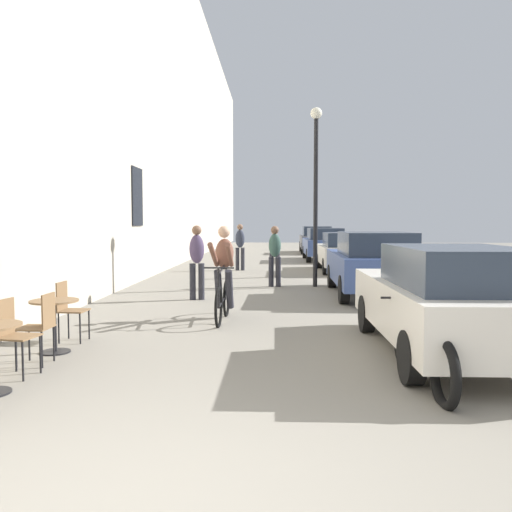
# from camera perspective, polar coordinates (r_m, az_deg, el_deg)

# --- Properties ---
(building_facade_left) EXTENTS (0.54, 68.00, 13.67)m
(building_facade_left) POSITION_cam_1_polar(r_m,az_deg,el_deg) (18.19, -12.45, 19.76)
(building_facade_left) COLOR #B7AD99
(building_facade_left) RESTS_ON ground_plane
(cafe_chair_near_toward_street) EXTENTS (0.44, 0.44, 0.89)m
(cafe_chair_near_toward_street) POSITION_cam_1_polar(r_m,az_deg,el_deg) (6.60, -25.27, -7.55)
(cafe_chair_near_toward_street) COLOR black
(cafe_chair_near_toward_street) RESTS_ON ground_plane
(cafe_table_mid) EXTENTS (0.64, 0.64, 0.72)m
(cafe_table_mid) POSITION_cam_1_polar(r_m,az_deg,el_deg) (7.55, -21.34, -6.04)
(cafe_table_mid) COLOR black
(cafe_table_mid) RESTS_ON ground_plane
(cafe_chair_mid_toward_street) EXTENTS (0.39, 0.39, 0.89)m
(cafe_chair_mid_toward_street) POSITION_cam_1_polar(r_m,az_deg,el_deg) (7.00, -22.66, -6.86)
(cafe_chair_mid_toward_street) COLOR black
(cafe_chair_mid_toward_street) RESTS_ON ground_plane
(cafe_chair_mid_toward_wall) EXTENTS (0.40, 0.40, 0.89)m
(cafe_chair_mid_toward_wall) POSITION_cam_1_polar(r_m,az_deg,el_deg) (8.20, -19.95, -5.29)
(cafe_chair_mid_toward_wall) COLOR black
(cafe_chair_mid_toward_wall) RESTS_ON ground_plane
(cyclist_on_bicycle) EXTENTS (0.52, 1.76, 1.74)m
(cyclist_on_bicycle) POSITION_cam_1_polar(r_m,az_deg,el_deg) (9.40, -3.61, -2.16)
(cyclist_on_bicycle) COLOR black
(cyclist_on_bicycle) RESTS_ON ground_plane
(pedestrian_near) EXTENTS (0.38, 0.30, 1.71)m
(pedestrian_near) POSITION_cam_1_polar(r_m,az_deg,el_deg) (11.90, -6.54, -0.22)
(pedestrian_near) COLOR #26262D
(pedestrian_near) RESTS_ON ground_plane
(pedestrian_mid) EXTENTS (0.34, 0.24, 1.68)m
(pedestrian_mid) POSITION_cam_1_polar(r_m,az_deg,el_deg) (14.28, 2.08, 0.39)
(pedestrian_mid) COLOR #26262D
(pedestrian_mid) RESTS_ON ground_plane
(pedestrian_far) EXTENTS (0.36, 0.27, 1.60)m
(pedestrian_far) POSITION_cam_1_polar(r_m,az_deg,el_deg) (16.72, 2.06, 0.70)
(pedestrian_far) COLOR #26262D
(pedestrian_far) RESTS_ON ground_plane
(pedestrian_furthest) EXTENTS (0.35, 0.25, 1.72)m
(pedestrian_furthest) POSITION_cam_1_polar(r_m,az_deg,el_deg) (19.25, -1.77, 1.30)
(pedestrian_furthest) COLOR #26262D
(pedestrian_furthest) RESTS_ON ground_plane
(street_lamp) EXTENTS (0.32, 0.32, 4.90)m
(street_lamp) POSITION_cam_1_polar(r_m,az_deg,el_deg) (14.40, 6.62, 9.00)
(street_lamp) COLOR black
(street_lamp) RESTS_ON ground_plane
(parked_car_nearest) EXTENTS (1.75, 4.12, 1.47)m
(parked_car_nearest) POSITION_cam_1_polar(r_m,az_deg,el_deg) (7.27, 20.29, -4.48)
(parked_car_nearest) COLOR beige
(parked_car_nearest) RESTS_ON ground_plane
(parked_car_second) EXTENTS (1.91, 4.39, 1.55)m
(parked_car_second) POSITION_cam_1_polar(r_m,az_deg,el_deg) (12.79, 12.68, -0.73)
(parked_car_second) COLOR #384C84
(parked_car_second) RESTS_ON ground_plane
(parked_car_third) EXTENTS (1.73, 4.02, 1.42)m
(parked_car_third) POSITION_cam_1_polar(r_m,az_deg,el_deg) (18.95, 9.62, 0.51)
(parked_car_third) COLOR beige
(parked_car_third) RESTS_ON ground_plane
(parked_car_fourth) EXTENTS (1.82, 4.30, 1.53)m
(parked_car_fourth) POSITION_cam_1_polar(r_m,az_deg,el_deg) (24.43, 7.51, 1.35)
(parked_car_fourth) COLOR #384C84
(parked_car_fourth) RESTS_ON ground_plane
(parked_car_fifth) EXTENTS (1.94, 4.45, 1.57)m
(parked_car_fifth) POSITION_cam_1_polar(r_m,az_deg,el_deg) (30.60, 6.65, 1.85)
(parked_car_fifth) COLOR #595960
(parked_car_fifth) RESTS_ON ground_plane
(parked_motorcycle) EXTENTS (0.62, 2.15, 0.92)m
(parked_motorcycle) POSITION_cam_1_polar(r_m,az_deg,el_deg) (6.05, 17.84, -9.47)
(parked_motorcycle) COLOR black
(parked_motorcycle) RESTS_ON ground_plane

